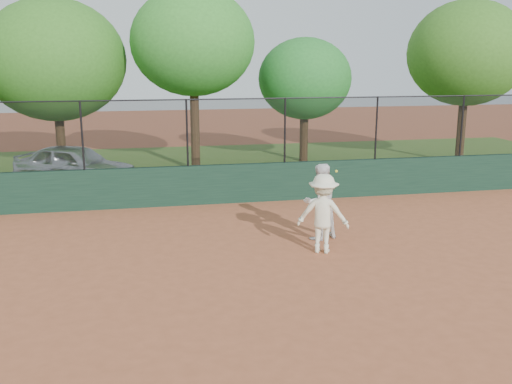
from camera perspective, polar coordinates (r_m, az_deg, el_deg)
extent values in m
plane|color=#A85836|center=(11.90, -1.63, -8.18)|extent=(80.00, 80.00, 0.00)
cube|color=#183525|center=(17.43, -5.13, 0.73)|extent=(26.00, 0.20, 1.20)
cube|color=#35581B|center=(23.41, -6.83, 2.37)|extent=(36.00, 12.00, 0.01)
imported|color=silver|center=(20.84, -17.67, 2.56)|extent=(4.59, 3.64, 1.46)
imported|color=white|center=(13.99, 6.40, -0.96)|extent=(1.09, 0.96, 1.88)
imported|color=#E9E7C5|center=(13.03, 6.72, -2.15)|extent=(1.35, 1.11, 1.82)
sphere|color=gold|center=(12.73, 8.04, 2.08)|extent=(0.06, 0.06, 0.06)
cube|color=black|center=(17.16, -5.24, 5.95)|extent=(26.00, 0.02, 2.00)
cylinder|color=black|center=(17.07, -5.31, 9.22)|extent=(26.00, 0.04, 0.04)
cylinder|color=black|center=(17.13, -17.00, 5.42)|extent=(0.06, 0.06, 2.00)
cylinder|color=black|center=(17.12, -6.91, 5.89)|extent=(0.06, 0.06, 2.00)
cylinder|color=black|center=(17.62, 2.91, 6.17)|extent=(0.06, 0.06, 2.00)
cylinder|color=black|center=(18.61, 11.94, 6.27)|extent=(0.06, 0.06, 2.00)
cylinder|color=black|center=(19.99, 19.89, 6.24)|extent=(0.06, 0.06, 2.00)
cylinder|color=#402B16|center=(23.90, -18.92, 4.67)|extent=(0.36, 0.36, 2.22)
ellipsoid|color=#2F661D|center=(23.68, -19.50, 12.34)|extent=(5.40, 4.91, 4.67)
cylinder|color=#472F19|center=(22.80, -6.11, 6.09)|extent=(0.36, 0.36, 3.14)
ellipsoid|color=#2D7625|center=(22.64, -6.33, 14.69)|extent=(4.77, 4.33, 4.12)
cylinder|color=#3C2714|center=(24.85, 4.80, 5.38)|extent=(0.36, 0.36, 2.00)
ellipsoid|color=#216725|center=(24.64, 4.92, 11.23)|extent=(3.97, 3.61, 3.43)
cylinder|color=#402B17|center=(25.87, 19.81, 5.68)|extent=(0.36, 0.36, 2.65)
ellipsoid|color=#31601B|center=(25.70, 20.38, 12.88)|extent=(5.00, 4.54, 4.31)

